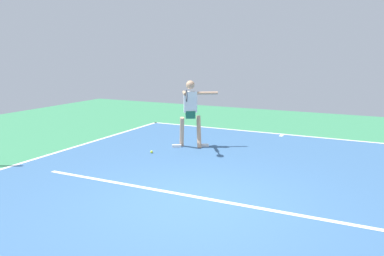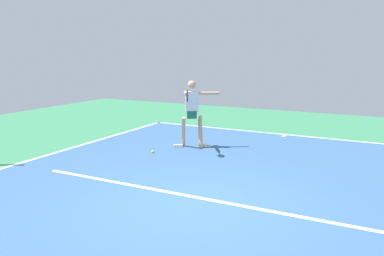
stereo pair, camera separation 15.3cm
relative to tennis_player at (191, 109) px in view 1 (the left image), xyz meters
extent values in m
plane|color=#388456|center=(-1.81, 3.49, -1.02)|extent=(22.50, 22.50, 0.00)
cube|color=#38608E|center=(-1.81, 3.49, -1.02)|extent=(9.29, 12.61, 0.00)
cube|color=white|center=(-1.81, -2.76, -1.02)|extent=(9.29, 0.10, 0.01)
cube|color=white|center=(2.79, 3.49, -1.02)|extent=(0.10, 12.61, 0.01)
cube|color=white|center=(-1.81, 3.22, -1.02)|extent=(6.97, 0.10, 0.01)
cube|color=white|center=(-1.81, -2.56, -1.02)|extent=(0.10, 0.30, 0.01)
cylinder|color=tan|center=(-0.17, -0.15, -0.61)|extent=(0.30, 0.39, 0.86)
cube|color=white|center=(-0.29, -0.22, -0.99)|extent=(0.26, 0.21, 0.07)
cylinder|color=tan|center=(0.22, 0.09, -0.61)|extent=(0.30, 0.39, 0.86)
cube|color=white|center=(0.34, 0.16, -0.99)|extent=(0.26, 0.21, 0.07)
cube|color=#1E664C|center=(0.02, -0.03, -0.14)|extent=(0.32, 0.30, 0.20)
cube|color=white|center=(0.02, -0.03, 0.19)|extent=(0.38, 0.33, 0.55)
sphere|color=tan|center=(0.02, -0.03, 0.64)|extent=(0.22, 0.22, 0.22)
cylinder|color=tan|center=(-0.35, -0.26, 0.42)|extent=(0.51, 0.35, 0.08)
cylinder|color=tan|center=(0.03, 0.29, 0.45)|extent=(0.35, 0.51, 0.08)
cylinder|color=black|center=(-0.17, 0.62, 0.45)|extent=(0.14, 0.20, 0.03)
torus|color=black|center=(-0.30, 0.83, 0.45)|extent=(0.17, 0.26, 0.29)
cylinder|color=silver|center=(-0.30, 0.83, 0.45)|extent=(0.13, 0.21, 0.25)
sphere|color=#CCE033|center=(0.60, 0.99, -0.99)|extent=(0.07, 0.07, 0.07)
camera|label=1|loc=(-4.51, 9.06, 1.46)|focal=36.64mm
camera|label=2|loc=(-4.65, 8.99, 1.46)|focal=36.64mm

